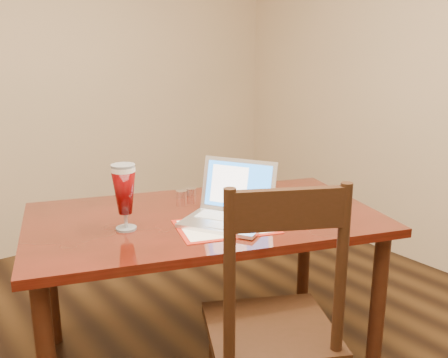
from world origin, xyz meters
TOP-DOWN VIEW (x-y plane):
  - dining_table at (0.35, 0.61)m, footprint 1.82×1.38m
  - dining_chair at (0.23, -0.01)m, footprint 0.62×0.61m

SIDE VIEW (x-z plane):
  - dining_chair at x=0.23m, z-range -0.03..1.07m
  - dining_table at x=0.35m, z-range 0.15..1.20m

